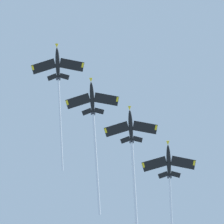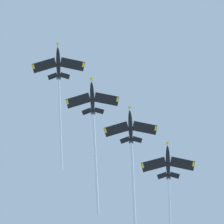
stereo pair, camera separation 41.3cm
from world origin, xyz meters
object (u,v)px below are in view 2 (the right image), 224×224
Objects in this scene: jet_second at (94,124)px; jet_fourth at (169,184)px; jet_lead at (59,79)px; jet_third at (132,162)px.

jet_second is 1.08× the size of jet_fourth.
jet_third is at bearing -9.08° from jet_lead.
jet_second is at bearing -5.13° from jet_lead.
jet_second is 35.41m from jet_fourth.
jet_lead is 41.41m from jet_third.
jet_second is 20.03m from jet_third.
jet_lead reaches higher than jet_fourth.
jet_third is (40.24, -6.43, -7.40)m from jet_lead.
jet_third reaches higher than jet_fourth.
jet_fourth is at bearing -19.49° from jet_second.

